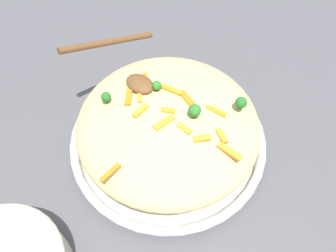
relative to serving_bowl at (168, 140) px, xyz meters
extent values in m
plane|color=#4C4C51|center=(0.00, 0.00, -0.02)|extent=(2.40, 2.40, 0.00)
cylinder|color=silver|center=(0.00, 0.00, -0.01)|extent=(0.35, 0.35, 0.02)
torus|color=silver|center=(0.00, 0.00, 0.01)|extent=(0.38, 0.38, 0.02)
torus|color=black|center=(0.00, 0.00, 0.01)|extent=(0.37, 0.37, 0.00)
ellipsoid|color=#D1BA7A|center=(0.00, 0.00, 0.05)|extent=(0.33, 0.33, 0.08)
cube|color=orange|center=(-0.02, 0.04, 0.10)|extent=(0.04, 0.02, 0.01)
cube|color=orange|center=(0.00, -0.14, 0.09)|extent=(0.01, 0.04, 0.01)
cube|color=orange|center=(0.01, -0.02, 0.10)|extent=(0.02, 0.04, 0.01)
cube|color=orange|center=(0.00, 0.00, 0.09)|extent=(0.03, 0.02, 0.01)
cube|color=orange|center=(-0.08, -0.02, 0.09)|extent=(0.03, 0.04, 0.01)
cube|color=orange|center=(-0.06, 0.00, 0.09)|extent=(0.04, 0.04, 0.01)
cube|color=orange|center=(0.01, 0.04, 0.10)|extent=(0.04, 0.02, 0.01)
cube|color=orange|center=(0.10, 0.02, 0.09)|extent=(0.03, 0.02, 0.01)
cube|color=orange|center=(0.08, -0.01, 0.09)|extent=(0.03, 0.03, 0.01)
cube|color=orange|center=(0.12, 0.00, 0.09)|extent=(0.04, 0.01, 0.01)
cube|color=orange|center=(-0.04, -0.03, 0.10)|extent=(0.01, 0.03, 0.01)
cube|color=orange|center=(0.04, -0.01, 0.09)|extent=(0.03, 0.01, 0.01)
cube|color=orange|center=(0.06, 0.05, 0.09)|extent=(0.04, 0.01, 0.01)
cube|color=orange|center=(-0.08, 0.03, 0.09)|extent=(0.03, 0.03, 0.01)
cylinder|color=#296820|center=(0.04, 0.02, 0.10)|extent=(0.01, 0.01, 0.01)
sphere|color=#2D7A28|center=(0.04, 0.02, 0.11)|extent=(0.02, 0.02, 0.02)
cylinder|color=#296820|center=(-0.05, 0.03, 0.09)|extent=(0.01, 0.01, 0.01)
sphere|color=#2D7A28|center=(-0.05, 0.03, 0.10)|extent=(0.02, 0.02, 0.02)
cylinder|color=#205B1C|center=(-0.10, -0.05, 0.09)|extent=(0.01, 0.01, 0.01)
sphere|color=#236B23|center=(-0.10, -0.05, 0.10)|extent=(0.02, 0.02, 0.02)
cylinder|color=#205B1C|center=(0.09, 0.09, 0.09)|extent=(0.01, 0.01, 0.01)
sphere|color=#236B23|center=(0.09, 0.09, 0.10)|extent=(0.02, 0.02, 0.02)
ellipsoid|color=brown|center=(-0.08, 0.01, 0.10)|extent=(0.06, 0.04, 0.02)
cylinder|color=brown|center=(-0.17, 0.04, 0.13)|extent=(0.06, 0.19, 0.08)
camera|label=1|loc=(0.20, -0.26, 0.54)|focal=34.62mm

